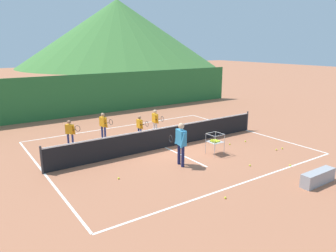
{
  "coord_description": "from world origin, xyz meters",
  "views": [
    {
      "loc": [
        -7.7,
        -11.46,
        4.55
      ],
      "look_at": [
        -0.14,
        -0.41,
        1.12
      ],
      "focal_mm": 34.09,
      "sensor_mm": 36.0,
      "label": 1
    }
  ],
  "objects_px": {
    "tennis_ball_0": "(276,150)",
    "tennis_ball_6": "(282,148)",
    "tennis_ball_7": "(225,198)",
    "courtside_bench": "(318,177)",
    "tennis_net": "(165,137)",
    "student_2": "(140,125)",
    "student_1": "(103,123)",
    "tennis_ball_3": "(290,165)",
    "tennis_ball_2": "(119,178)",
    "student_3": "(155,120)",
    "tennis_ball_1": "(230,144)",
    "student_0": "(70,131)",
    "instructor": "(181,140)",
    "tennis_ball_4": "(245,141)",
    "tennis_ball_5": "(250,165)",
    "ball_cart": "(215,141)"
  },
  "relations": [
    {
      "from": "ball_cart",
      "to": "tennis_ball_0",
      "type": "relative_size",
      "value": 13.22
    },
    {
      "from": "tennis_ball_2",
      "to": "tennis_net",
      "type": "bearing_deg",
      "value": 31.08
    },
    {
      "from": "student_3",
      "to": "courtside_bench",
      "type": "relative_size",
      "value": 0.88
    },
    {
      "from": "tennis_ball_0",
      "to": "tennis_ball_4",
      "type": "relative_size",
      "value": 1.0
    },
    {
      "from": "tennis_ball_0",
      "to": "tennis_ball_6",
      "type": "xyz_separation_m",
      "value": [
        0.37,
        -0.03,
        0.0
      ]
    },
    {
      "from": "instructor",
      "to": "ball_cart",
      "type": "relative_size",
      "value": 1.88
    },
    {
      "from": "tennis_ball_3",
      "to": "tennis_ball_7",
      "type": "bearing_deg",
      "value": -172.35
    },
    {
      "from": "tennis_ball_7",
      "to": "courtside_bench",
      "type": "bearing_deg",
      "value": -16.38
    },
    {
      "from": "student_0",
      "to": "tennis_ball_1",
      "type": "distance_m",
      "value": 7.37
    },
    {
      "from": "tennis_ball_2",
      "to": "tennis_ball_7",
      "type": "bearing_deg",
      "value": -57.17
    },
    {
      "from": "tennis_ball_4",
      "to": "courtside_bench",
      "type": "height_order",
      "value": "courtside_bench"
    },
    {
      "from": "student_1",
      "to": "tennis_ball_2",
      "type": "distance_m",
      "value": 5.1
    },
    {
      "from": "student_1",
      "to": "tennis_ball_3",
      "type": "height_order",
      "value": "student_1"
    },
    {
      "from": "student_3",
      "to": "tennis_ball_4",
      "type": "bearing_deg",
      "value": -51.27
    },
    {
      "from": "student_3",
      "to": "student_0",
      "type": "bearing_deg",
      "value": 174.36
    },
    {
      "from": "instructor",
      "to": "tennis_ball_2",
      "type": "xyz_separation_m",
      "value": [
        -2.56,
        0.17,
        -0.98
      ]
    },
    {
      "from": "student_1",
      "to": "tennis_ball_0",
      "type": "height_order",
      "value": "student_1"
    },
    {
      "from": "student_0",
      "to": "student_3",
      "type": "distance_m",
      "value": 4.32
    },
    {
      "from": "tennis_ball_0",
      "to": "tennis_ball_2",
      "type": "xyz_separation_m",
      "value": [
        -7.14,
        1.12,
        0.0
      ]
    },
    {
      "from": "tennis_net",
      "to": "student_2",
      "type": "height_order",
      "value": "student_2"
    },
    {
      "from": "tennis_ball_1",
      "to": "tennis_ball_3",
      "type": "height_order",
      "value": "same"
    },
    {
      "from": "student_0",
      "to": "tennis_ball_0",
      "type": "relative_size",
      "value": 18.48
    },
    {
      "from": "ball_cart",
      "to": "tennis_ball_2",
      "type": "distance_m",
      "value": 4.58
    },
    {
      "from": "student_1",
      "to": "tennis_ball_3",
      "type": "bearing_deg",
      "value": -58.97
    },
    {
      "from": "student_3",
      "to": "tennis_ball_1",
      "type": "distance_m",
      "value": 4.04
    },
    {
      "from": "tennis_net",
      "to": "tennis_ball_3",
      "type": "relative_size",
      "value": 158.97
    },
    {
      "from": "tennis_ball_3",
      "to": "student_0",
      "type": "bearing_deg",
      "value": 130.93
    },
    {
      "from": "tennis_net",
      "to": "tennis_ball_1",
      "type": "bearing_deg",
      "value": -26.89
    },
    {
      "from": "student_1",
      "to": "tennis_ball_2",
      "type": "height_order",
      "value": "student_1"
    },
    {
      "from": "tennis_ball_2",
      "to": "tennis_ball_5",
      "type": "relative_size",
      "value": 1.0
    },
    {
      "from": "tennis_net",
      "to": "student_3",
      "type": "distance_m",
      "value": 2.27
    },
    {
      "from": "tennis_net",
      "to": "tennis_ball_6",
      "type": "xyz_separation_m",
      "value": [
        4.21,
        -3.14,
        -0.47
      ]
    },
    {
      "from": "student_3",
      "to": "courtside_bench",
      "type": "xyz_separation_m",
      "value": [
        1.25,
        -8.23,
        -0.56
      ]
    },
    {
      "from": "student_2",
      "to": "student_3",
      "type": "relative_size",
      "value": 0.91
    },
    {
      "from": "tennis_ball_1",
      "to": "tennis_ball_4",
      "type": "bearing_deg",
      "value": -5.55
    },
    {
      "from": "instructor",
      "to": "tennis_ball_4",
      "type": "distance_m",
      "value": 4.57
    },
    {
      "from": "ball_cart",
      "to": "tennis_ball_7",
      "type": "height_order",
      "value": "ball_cart"
    },
    {
      "from": "instructor",
      "to": "tennis_ball_3",
      "type": "relative_size",
      "value": 24.92
    },
    {
      "from": "tennis_ball_4",
      "to": "tennis_ball_5",
      "type": "relative_size",
      "value": 1.0
    },
    {
      "from": "tennis_ball_2",
      "to": "tennis_ball_0",
      "type": "bearing_deg",
      "value": -8.9
    },
    {
      "from": "student_1",
      "to": "tennis_ball_0",
      "type": "relative_size",
      "value": 19.66
    },
    {
      "from": "tennis_ball_2",
      "to": "tennis_ball_5",
      "type": "xyz_separation_m",
      "value": [
        4.72,
        -1.75,
        0.0
      ]
    },
    {
      "from": "tennis_ball_7",
      "to": "tennis_net",
      "type": "bearing_deg",
      "value": 76.17
    },
    {
      "from": "instructor",
      "to": "courtside_bench",
      "type": "xyz_separation_m",
      "value": [
        2.79,
        -3.96,
        -0.79
      ]
    },
    {
      "from": "tennis_net",
      "to": "tennis_ball_5",
      "type": "height_order",
      "value": "tennis_net"
    },
    {
      "from": "student_0",
      "to": "instructor",
      "type": "bearing_deg",
      "value": -59.6
    },
    {
      "from": "student_0",
      "to": "tennis_ball_1",
      "type": "bearing_deg",
      "value": -32.17
    },
    {
      "from": "tennis_ball_2",
      "to": "tennis_ball_5",
      "type": "distance_m",
      "value": 5.04
    },
    {
      "from": "tennis_ball_0",
      "to": "tennis_ball_7",
      "type": "xyz_separation_m",
      "value": [
        -5.11,
        -2.04,
        0.0
      ]
    },
    {
      "from": "student_2",
      "to": "student_1",
      "type": "bearing_deg",
      "value": 145.03
    }
  ]
}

